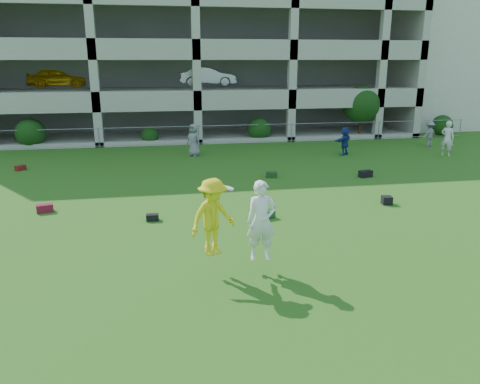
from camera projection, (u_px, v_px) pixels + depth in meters
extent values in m
plane|color=#235114|center=(269.00, 281.00, 11.26)|extent=(100.00, 100.00, 0.00)
cube|color=beige|center=(455.00, 61.00, 40.23)|extent=(16.00, 14.00, 10.00)
imported|color=gray|center=(194.00, 140.00, 25.57)|extent=(1.01, 1.00, 1.76)
imported|color=navy|center=(345.00, 141.00, 25.85)|extent=(1.43, 1.29, 1.58)
imported|color=silver|center=(447.00, 138.00, 25.56)|extent=(0.81, 0.84, 1.94)
imported|color=slate|center=(429.00, 134.00, 28.33)|extent=(1.14, 0.89, 1.55)
cube|color=#570F1B|center=(45.00, 208.00, 16.29)|extent=(0.61, 0.44, 0.28)
cube|color=black|center=(152.00, 217.00, 15.45)|extent=(0.41, 0.26, 0.22)
cube|color=#143818|center=(266.00, 214.00, 15.71)|extent=(0.59, 0.51, 0.26)
cube|color=black|center=(387.00, 200.00, 17.19)|extent=(0.40, 0.40, 0.30)
cube|color=black|center=(366.00, 174.00, 21.14)|extent=(0.65, 0.42, 0.30)
cube|color=#5B180F|center=(21.00, 168.00, 22.43)|extent=(0.51, 0.52, 0.24)
cube|color=#153814|center=(272.00, 175.00, 21.09)|extent=(0.56, 0.42, 0.25)
imported|color=yellow|center=(213.00, 217.00, 11.26)|extent=(1.43, 1.23, 1.92)
imported|color=white|center=(261.00, 221.00, 11.40)|extent=(0.76, 0.53, 2.01)
cylinder|color=white|center=(228.00, 188.00, 11.16)|extent=(0.27, 0.27, 0.10)
cube|color=#9E998C|center=(183.00, 49.00, 40.64)|extent=(30.00, 0.50, 12.00)
cube|color=#9E998C|center=(377.00, 48.00, 36.69)|extent=(0.50, 14.00, 12.00)
cube|color=#9E998C|center=(191.00, 127.00, 35.85)|extent=(30.00, 14.00, 0.30)
cube|color=#9E998C|center=(189.00, 87.00, 35.02)|extent=(30.00, 14.00, 0.30)
cube|color=#9E998C|center=(188.00, 45.00, 34.20)|extent=(30.00, 14.00, 0.30)
cube|color=#9E998C|center=(187.00, 1.00, 33.38)|extent=(30.00, 14.00, 0.30)
cube|color=#9E998C|center=(198.00, 103.00, 28.70)|extent=(30.00, 0.30, 0.90)
cube|color=#9E998C|center=(196.00, 52.00, 27.88)|extent=(30.00, 0.30, 0.90)
cube|color=#9E998C|center=(92.00, 44.00, 26.85)|extent=(0.50, 0.50, 12.00)
cube|color=#9E998C|center=(196.00, 44.00, 27.85)|extent=(0.50, 0.50, 12.00)
cube|color=#9E998C|center=(293.00, 45.00, 28.84)|extent=(0.50, 0.50, 12.00)
cube|color=#9E998C|center=(384.00, 45.00, 29.84)|extent=(0.50, 0.50, 12.00)
cube|color=#605E59|center=(187.00, 48.00, 36.14)|extent=(29.00, 9.00, 11.60)
imported|color=#FFB50D|center=(58.00, 77.00, 31.43)|extent=(3.96, 1.79, 1.32)
imported|color=#BBBEC2|center=(208.00, 76.00, 33.11)|extent=(4.06, 1.57, 1.32)
cylinder|color=gray|center=(99.00, 138.00, 28.10)|extent=(0.06, 0.06, 1.20)
cylinder|color=gray|center=(199.00, 135.00, 29.09)|extent=(0.06, 0.06, 1.20)
cylinder|color=gray|center=(292.00, 132.00, 30.09)|extent=(0.06, 0.06, 1.20)
cylinder|color=gray|center=(379.00, 130.00, 31.08)|extent=(0.06, 0.06, 1.20)
cylinder|color=gray|center=(460.00, 128.00, 32.08)|extent=(0.06, 0.06, 1.20)
cylinder|color=gray|center=(198.00, 126.00, 28.94)|extent=(36.00, 0.04, 0.04)
cylinder|color=gray|center=(199.00, 143.00, 29.23)|extent=(36.00, 0.04, 0.04)
sphere|color=#163D11|center=(30.00, 133.00, 27.92)|extent=(1.76, 1.76, 1.76)
sphere|color=#163D11|center=(150.00, 136.00, 29.18)|extent=(1.10, 1.10, 1.10)
sphere|color=#163D11|center=(259.00, 129.00, 30.28)|extent=(1.54, 1.54, 1.54)
cylinder|color=#382314|center=(360.00, 123.00, 31.57)|extent=(0.16, 0.16, 1.96)
sphere|color=#163D11|center=(361.00, 104.00, 31.22)|extent=(2.52, 2.52, 2.52)
sphere|color=#163D11|center=(442.00, 125.00, 32.45)|extent=(1.43, 1.43, 1.43)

